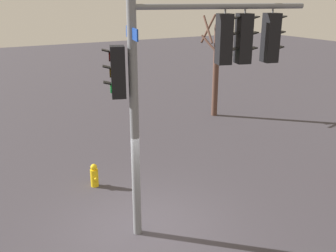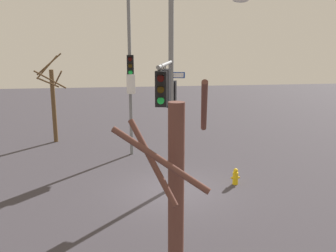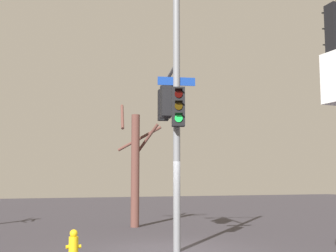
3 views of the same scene
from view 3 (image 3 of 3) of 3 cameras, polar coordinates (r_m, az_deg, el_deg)
ground_plane at (r=13.34m, az=0.48°, el=-15.22°), size 80.00×80.00×0.00m
main_signal_pole_assembly at (r=14.34m, az=-0.18°, el=3.95°), size 3.88×4.49×8.21m
fire_hydrant at (r=12.22m, az=-11.64°, el=-14.24°), size 0.38×0.24×0.73m
bare_tree_corner at (r=19.82m, az=-4.06°, el=-4.88°), size 2.14×1.86×5.31m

